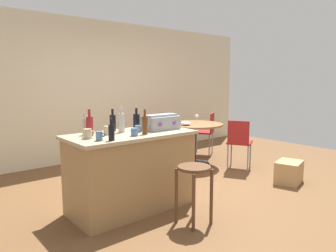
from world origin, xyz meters
name	(u,v)px	position (x,y,z in m)	size (l,w,h in m)	color
ground_plane	(180,189)	(0.00, 0.00, 0.00)	(8.80, 8.80, 0.00)	brown
back_wall	(96,90)	(0.00, 2.49, 1.35)	(8.00, 0.10, 2.70)	beige
kitchen_island	(131,171)	(-0.90, -0.12, 0.47)	(1.51, 0.75, 0.93)	#A37A4C
wooden_stool	(194,181)	(-0.61, -0.89, 0.48)	(0.36, 0.36, 0.64)	brown
dining_table	(194,133)	(1.13, 0.87, 0.58)	(1.04, 1.04, 0.76)	black
folding_chair_near	(175,146)	(0.36, 0.54, 0.50)	(0.54, 0.54, 0.85)	maroon
folding_chair_far	(239,140)	(1.46, 0.11, 0.52)	(0.54, 0.54, 0.87)	maroon
folding_chair_left	(206,130)	(1.83, 1.23, 0.53)	(0.55, 0.55, 0.88)	maroon
folding_chair_right	(165,132)	(1.05, 1.63, 0.52)	(0.47, 0.47, 0.87)	maroon
toolbox	(161,122)	(-0.45, -0.13, 1.02)	(0.46, 0.27, 0.19)	gray
bottle_0	(90,126)	(-1.36, 0.01, 1.05)	(0.08, 0.08, 0.30)	maroon
bottle_1	(85,126)	(-1.37, 0.11, 1.03)	(0.06, 0.06, 0.26)	#B7B2AD
bottle_2	(121,122)	(-0.95, 0.00, 1.05)	(0.08, 0.08, 0.31)	#B7B2AD
bottle_3	(145,125)	(-0.81, -0.29, 1.04)	(0.07, 0.07, 0.29)	#603314
bottle_4	(111,132)	(-1.31, -0.39, 1.02)	(0.06, 0.06, 0.23)	black
bottle_5	(136,121)	(-0.70, 0.06, 1.03)	(0.08, 0.08, 0.27)	black
bottle_6	(113,122)	(-0.98, 0.15, 1.04)	(0.08, 0.08, 0.27)	black
cup_0	(107,130)	(-1.16, -0.04, 0.98)	(0.12, 0.08, 0.10)	tan
cup_1	(135,132)	(-0.97, -0.31, 0.97)	(0.12, 0.08, 0.09)	#4C7099
cup_2	(88,134)	(-1.45, -0.13, 0.98)	(0.13, 0.09, 0.11)	tan
cup_3	(99,136)	(-1.40, -0.31, 0.98)	(0.11, 0.07, 0.10)	#4C7099
cup_4	(138,129)	(-0.79, -0.13, 0.97)	(0.11, 0.08, 0.08)	#4C7099
wine_glass	(197,116)	(1.34, 1.02, 0.87)	(0.07, 0.07, 0.14)	silver
serving_bowl	(186,123)	(0.85, 0.81, 0.80)	(0.18, 0.18, 0.07)	white
cardboard_box	(289,172)	(1.48, -0.83, 0.17)	(0.44, 0.33, 0.33)	tan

